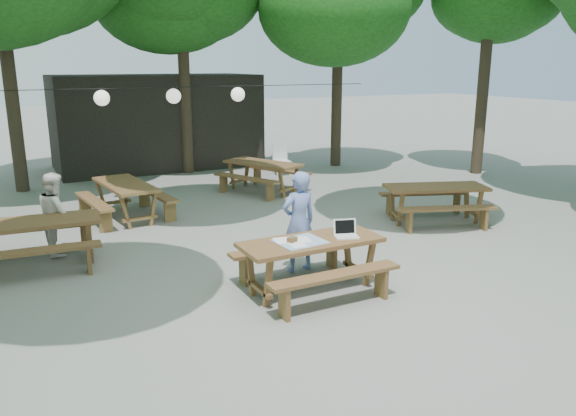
# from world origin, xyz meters

# --- Properties ---
(ground) EXTENTS (80.00, 80.00, 0.00)m
(ground) POSITION_xyz_m (0.00, 0.00, 0.00)
(ground) COLOR slate
(ground) RESTS_ON ground
(pavilion) EXTENTS (6.00, 3.00, 2.80)m
(pavilion) POSITION_xyz_m (0.50, 10.50, 1.40)
(pavilion) COLOR black
(pavilion) RESTS_ON ground
(main_picnic_table) EXTENTS (2.00, 1.58, 0.75)m
(main_picnic_table) POSITION_xyz_m (-0.20, -0.45, 0.39)
(main_picnic_table) COLOR brown
(main_picnic_table) RESTS_ON ground
(picnic_table_nw) EXTENTS (2.05, 1.70, 0.75)m
(picnic_table_nw) POSITION_xyz_m (-3.59, 2.42, 0.39)
(picnic_table_nw) COLOR brown
(picnic_table_nw) RESTS_ON ground
(picnic_table_ne) EXTENTS (2.33, 2.14, 0.75)m
(picnic_table_ne) POSITION_xyz_m (3.79, 1.50, 0.39)
(picnic_table_ne) COLOR brown
(picnic_table_ne) RESTS_ON ground
(picnic_table_far_w) EXTENTS (1.78, 2.08, 0.75)m
(picnic_table_far_w) POSITION_xyz_m (-1.70, 4.65, 0.39)
(picnic_table_far_w) COLOR brown
(picnic_table_far_w) RESTS_ON ground
(picnic_table_far_e) EXTENTS (2.24, 2.39, 0.75)m
(picnic_table_far_e) POSITION_xyz_m (1.88, 5.62, 0.39)
(picnic_table_far_e) COLOR brown
(picnic_table_far_e) RESTS_ON ground
(woman) EXTENTS (0.59, 0.40, 1.57)m
(woman) POSITION_xyz_m (0.03, 0.34, 0.79)
(woman) COLOR #6D82C6
(woman) RESTS_ON ground
(second_person) EXTENTS (0.53, 0.68, 1.39)m
(second_person) POSITION_xyz_m (-3.19, 2.92, 0.70)
(second_person) COLOR white
(second_person) RESTS_ON ground
(plastic_chair) EXTENTS (0.51, 0.51, 0.90)m
(plastic_chair) POSITION_xyz_m (3.27, 7.36, 0.26)
(plastic_chair) COLOR white
(plastic_chair) RESTS_ON ground
(laptop) EXTENTS (0.39, 0.35, 0.24)m
(laptop) POSITION_xyz_m (0.33, -0.52, 0.81)
(laptop) COLOR white
(laptop) RESTS_ON main_picnic_table
(tabletop_clutter) EXTENTS (0.69, 0.60, 0.08)m
(tabletop_clutter) POSITION_xyz_m (-0.40, -0.44, 0.76)
(tabletop_clutter) COLOR teal
(tabletop_clutter) RESTS_ON main_picnic_table
(paper_lanterns) EXTENTS (9.00, 0.34, 0.38)m
(paper_lanterns) POSITION_xyz_m (-0.19, 6.00, 2.40)
(paper_lanterns) COLOR black
(paper_lanterns) RESTS_ON ground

